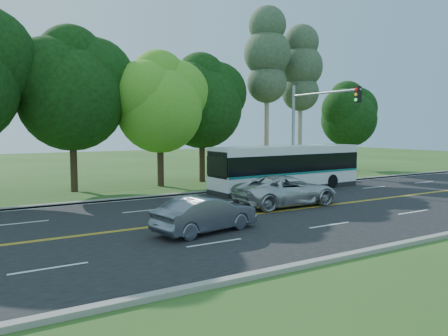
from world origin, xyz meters
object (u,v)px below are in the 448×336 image
sedan (206,214)px  suv (286,190)px  transit_bus (287,168)px  traffic_signal (312,119)px

sedan → suv: 7.11m
transit_bus → traffic_signal: bearing=-13.3°
traffic_signal → transit_bus: size_ratio=0.63×
sedan → suv: bearing=-76.2°
traffic_signal → transit_bus: bearing=169.5°
transit_bus → sedan: transit_bus is taller
traffic_signal → transit_bus: (-1.79, 0.33, -3.23)m
transit_bus → sedan: size_ratio=2.58×
transit_bus → sedan: (-10.21, -7.65, -0.71)m
sedan → suv: suv is taller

